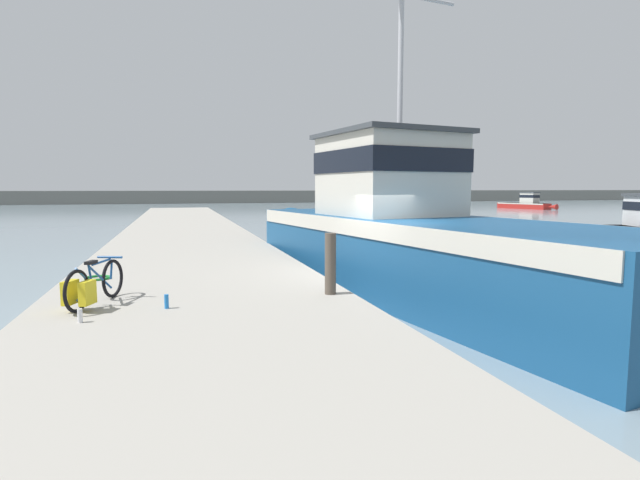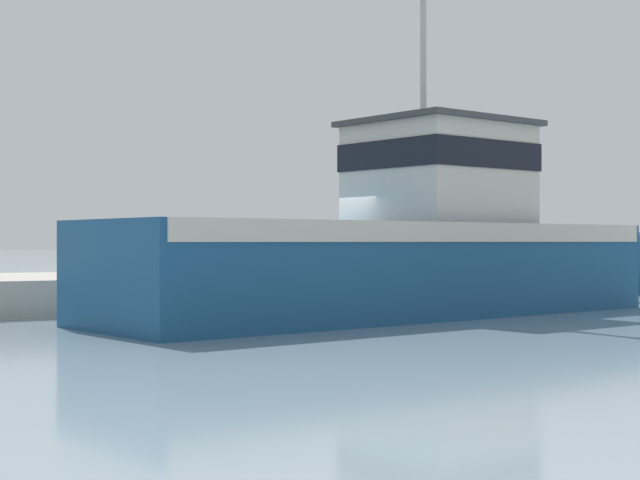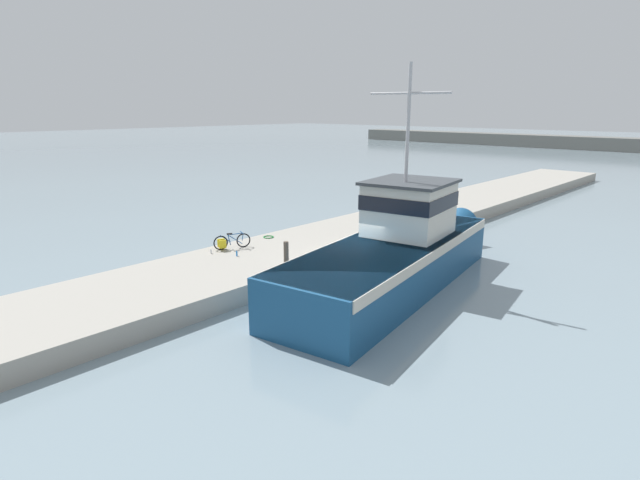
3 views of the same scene
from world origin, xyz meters
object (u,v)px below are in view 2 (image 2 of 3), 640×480
(fishing_boat_main, at_px, (409,245))
(mooring_post, at_px, (206,252))
(bicycle_touring, at_px, (150,259))
(water_bottle_on_curb, at_px, (113,268))
(water_bottle_by_bike, at_px, (148,269))

(fishing_boat_main, bearing_deg, mooring_post, -142.51)
(bicycle_touring, bearing_deg, fishing_boat_main, 46.12)
(fishing_boat_main, bearing_deg, water_bottle_on_curb, -158.89)
(bicycle_touring, distance_m, water_bottle_by_bike, 1.27)
(water_bottle_by_bike, bearing_deg, fishing_boat_main, 31.58)
(mooring_post, bearing_deg, water_bottle_on_curb, -167.98)
(fishing_boat_main, height_order, water_bottle_on_curb, fishing_boat_main)
(water_bottle_by_bike, bearing_deg, water_bottle_on_curb, -155.55)
(water_bottle_on_curb, bearing_deg, bicycle_touring, 90.10)
(mooring_post, height_order, water_bottle_on_curb, mooring_post)
(bicycle_touring, xyz_separation_m, water_bottle_by_bike, (1.16, -0.46, -0.22))
(mooring_post, distance_m, water_bottle_by_bike, 2.86)
(mooring_post, bearing_deg, fishing_boat_main, 46.86)
(fishing_boat_main, xyz_separation_m, water_bottle_by_bike, (-5.93, -3.64, -0.59))
(fishing_boat_main, relative_size, mooring_post, 13.89)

